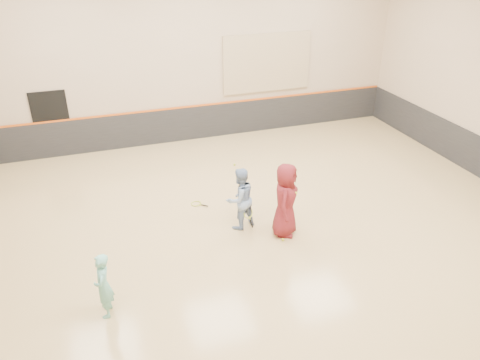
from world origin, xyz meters
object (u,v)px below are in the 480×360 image
object	(u,v)px
girl	(103,286)
instructor	(240,199)
spare_racket	(196,203)
young_man	(286,200)

from	to	relation	value
girl	instructor	distance (m)	3.96
instructor	spare_racket	size ratio (longest dim) A/B	2.53
instructor	spare_racket	world-z (taller)	instructor
spare_racket	instructor	bearing A→B (deg)	-61.22
instructor	young_man	bearing A→B (deg)	128.14
spare_racket	young_man	bearing A→B (deg)	-49.95
instructor	young_man	xyz separation A→B (m)	(0.93, -0.61, 0.13)
instructor	spare_racket	distance (m)	1.78
instructor	girl	bearing A→B (deg)	12.72
young_man	spare_racket	distance (m)	2.79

